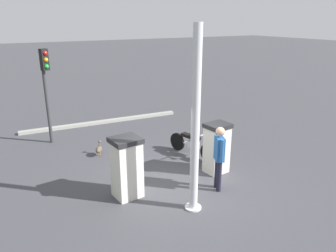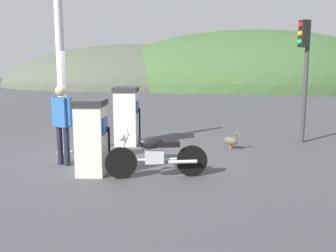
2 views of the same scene
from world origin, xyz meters
name	(u,v)px [view 2 (image 2 of 2)]	position (x,y,z in m)	size (l,w,h in m)	color
ground_plane	(112,157)	(0.00, 0.00, 0.00)	(120.00, 120.00, 0.00)	#424247
fuel_pump_near	(91,137)	(0.02, -1.41, 0.76)	(0.65, 0.73, 1.50)	silver
fuel_pump_far	(126,116)	(0.02, 1.41, 0.81)	(0.72, 0.77, 1.59)	silver
motorcycle_near_pump	(155,155)	(1.31, -1.45, 0.45)	(1.95, 0.69, 0.94)	black
attendant_person	(62,119)	(-0.84, -0.81, 1.01)	(0.56, 0.32, 1.74)	#1E1E2D
wandering_duck	(231,140)	(2.87, 1.24, 0.23)	(0.45, 0.37, 0.48)	brown
roadside_traffic_light	(304,60)	(4.83, 2.35, 2.33)	(0.40, 0.30, 3.38)	#38383A
canopy_support_pole	(61,70)	(-1.29, 0.27, 2.06)	(0.40, 0.40, 4.27)	silver
distant_hill_main	(141,85)	(-6.55, 34.69, 0.00)	(32.48, 26.44, 9.54)	#4C5142
distant_hill_secondary	(246,87)	(5.71, 32.56, 0.00)	(33.12, 25.59, 11.98)	#38562D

